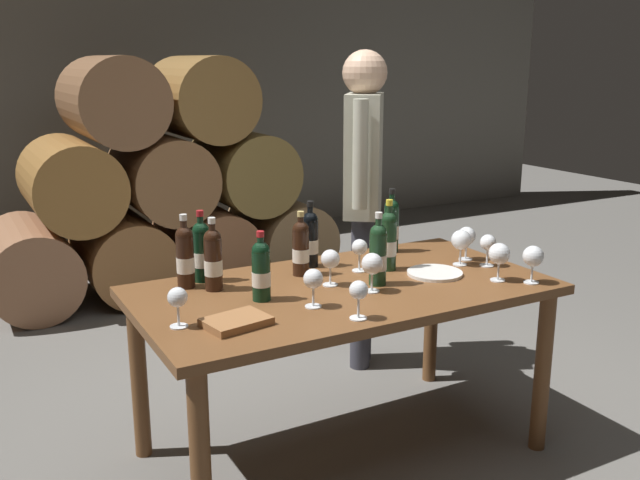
# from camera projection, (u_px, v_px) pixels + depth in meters

# --- Properties ---
(ground_plane) EXTENTS (14.00, 14.00, 0.00)m
(ground_plane) POSITION_uv_depth(u_px,v_px,m) (342.00, 450.00, 3.10)
(ground_plane) COLOR #66635E
(cellar_back_wall) EXTENTS (10.00, 0.24, 2.80)m
(cellar_back_wall) POSITION_uv_depth(u_px,v_px,m) (106.00, 90.00, 6.32)
(cellar_back_wall) COLOR slate
(cellar_back_wall) RESTS_ON ground_plane
(barrel_stack) EXTENTS (2.49, 0.90, 1.69)m
(barrel_stack) POSITION_uv_depth(u_px,v_px,m) (162.00, 193.00, 5.13)
(barrel_stack) COLOR #956546
(barrel_stack) RESTS_ON ground_plane
(dining_table) EXTENTS (1.70, 0.90, 0.76)m
(dining_table) POSITION_uv_depth(u_px,v_px,m) (343.00, 307.00, 2.93)
(dining_table) COLOR brown
(dining_table) RESTS_ON ground_plane
(wine_bottle_0) EXTENTS (0.07, 0.07, 0.30)m
(wine_bottle_0) POSITION_uv_depth(u_px,v_px,m) (310.00, 238.00, 3.15)
(wine_bottle_0) COLOR black
(wine_bottle_0) RESTS_ON dining_table
(wine_bottle_1) EXTENTS (0.07, 0.07, 0.28)m
(wine_bottle_1) POSITION_uv_depth(u_px,v_px,m) (301.00, 247.00, 3.03)
(wine_bottle_1) COLOR black
(wine_bottle_1) RESTS_ON dining_table
(wine_bottle_2) EXTENTS (0.07, 0.07, 0.30)m
(wine_bottle_2) POSITION_uv_depth(u_px,v_px,m) (213.00, 259.00, 2.83)
(wine_bottle_2) COLOR black
(wine_bottle_2) RESTS_ON dining_table
(wine_bottle_3) EXTENTS (0.07, 0.07, 0.31)m
(wine_bottle_3) POSITION_uv_depth(u_px,v_px,m) (378.00, 254.00, 2.89)
(wine_bottle_3) COLOR #19381E
(wine_bottle_3) RESTS_ON dining_table
(wine_bottle_4) EXTENTS (0.07, 0.07, 0.28)m
(wine_bottle_4) POSITION_uv_depth(u_px,v_px,m) (261.00, 270.00, 2.71)
(wine_bottle_4) COLOR black
(wine_bottle_4) RESTS_ON dining_table
(wine_bottle_5) EXTENTS (0.07, 0.07, 0.31)m
(wine_bottle_5) POSITION_uv_depth(u_px,v_px,m) (391.00, 225.00, 3.39)
(wine_bottle_5) COLOR black
(wine_bottle_5) RESTS_ON dining_table
(wine_bottle_6) EXTENTS (0.07, 0.07, 0.31)m
(wine_bottle_6) POSITION_uv_depth(u_px,v_px,m) (185.00, 256.00, 2.86)
(wine_bottle_6) COLOR black
(wine_bottle_6) RESTS_ON dining_table
(wine_bottle_7) EXTENTS (0.07, 0.07, 0.32)m
(wine_bottle_7) POSITION_uv_depth(u_px,v_px,m) (388.00, 240.00, 3.10)
(wine_bottle_7) COLOR #19381E
(wine_bottle_7) RESTS_ON dining_table
(wine_bottle_8) EXTENTS (0.07, 0.07, 0.30)m
(wine_bottle_8) POSITION_uv_depth(u_px,v_px,m) (201.00, 251.00, 2.94)
(wine_bottle_8) COLOR black
(wine_bottle_8) RESTS_ON dining_table
(wine_glass_0) EXTENTS (0.08, 0.08, 0.15)m
(wine_glass_0) POSITION_uv_depth(u_px,v_px,m) (313.00, 280.00, 2.63)
(wine_glass_0) COLOR white
(wine_glass_0) RESTS_ON dining_table
(wine_glass_1) EXTENTS (0.07, 0.07, 0.14)m
(wine_glass_1) POSITION_uv_depth(u_px,v_px,m) (359.00, 292.00, 2.51)
(wine_glass_1) COLOR white
(wine_glass_1) RESTS_ON dining_table
(wine_glass_2) EXTENTS (0.09, 0.09, 0.16)m
(wine_glass_2) POSITION_uv_depth(u_px,v_px,m) (461.00, 241.00, 3.17)
(wine_glass_2) COLOR white
(wine_glass_2) RESTS_ON dining_table
(wine_glass_3) EXTENTS (0.09, 0.09, 0.16)m
(wine_glass_3) POSITION_uv_depth(u_px,v_px,m) (372.00, 265.00, 2.81)
(wine_glass_3) COLOR white
(wine_glass_3) RESTS_ON dining_table
(wine_glass_4) EXTENTS (0.07, 0.07, 0.14)m
(wine_glass_4) POSITION_uv_depth(u_px,v_px,m) (360.00, 249.00, 3.08)
(wine_glass_4) COLOR white
(wine_glass_4) RESTS_ON dining_table
(wine_glass_5) EXTENTS (0.09, 0.09, 0.16)m
(wine_glass_5) POSITION_uv_depth(u_px,v_px,m) (499.00, 254.00, 2.95)
(wine_glass_5) COLOR white
(wine_glass_5) RESTS_ON dining_table
(wine_glass_6) EXTENTS (0.07, 0.07, 0.15)m
(wine_glass_6) POSITION_uv_depth(u_px,v_px,m) (178.00, 299.00, 2.44)
(wine_glass_6) COLOR white
(wine_glass_6) RESTS_ON dining_table
(wine_glass_7) EXTENTS (0.09, 0.09, 0.16)m
(wine_glass_7) POSITION_uv_depth(u_px,v_px,m) (533.00, 257.00, 2.92)
(wine_glass_7) COLOR white
(wine_glass_7) RESTS_ON dining_table
(wine_glass_8) EXTENTS (0.08, 0.08, 0.16)m
(wine_glass_8) POSITION_uv_depth(u_px,v_px,m) (467.00, 237.00, 3.26)
(wine_glass_8) COLOR white
(wine_glass_8) RESTS_ON dining_table
(wine_glass_9) EXTENTS (0.07, 0.07, 0.15)m
(wine_glass_9) POSITION_uv_depth(u_px,v_px,m) (488.00, 244.00, 3.16)
(wine_glass_9) COLOR white
(wine_glass_9) RESTS_ON dining_table
(wine_glass_10) EXTENTS (0.08, 0.08, 0.15)m
(wine_glass_10) POSITION_uv_depth(u_px,v_px,m) (330.00, 260.00, 2.89)
(wine_glass_10) COLOR white
(wine_glass_10) RESTS_ON dining_table
(tasting_notebook) EXTENTS (0.25, 0.20, 0.03)m
(tasting_notebook) POSITION_uv_depth(u_px,v_px,m) (236.00, 322.00, 2.47)
(tasting_notebook) COLOR #936038
(tasting_notebook) RESTS_ON dining_table
(serving_plate) EXTENTS (0.24, 0.24, 0.01)m
(serving_plate) POSITION_uv_depth(u_px,v_px,m) (435.00, 273.00, 3.06)
(serving_plate) COLOR white
(serving_plate) RESTS_ON dining_table
(sommelier_presenting) EXTENTS (0.34, 0.41, 1.72)m
(sommelier_presenting) POSITION_uv_depth(u_px,v_px,m) (363.00, 180.00, 3.74)
(sommelier_presenting) COLOR #383842
(sommelier_presenting) RESTS_ON ground_plane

